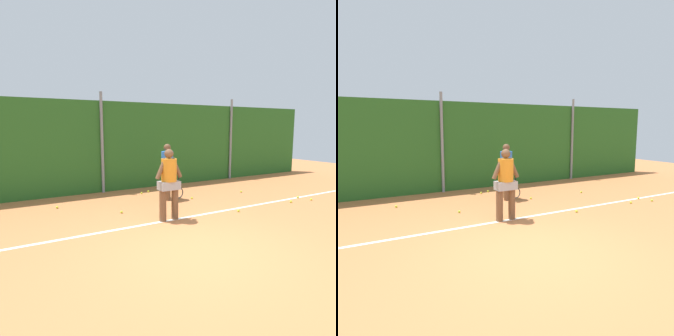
% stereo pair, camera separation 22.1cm
% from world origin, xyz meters
% --- Properties ---
extents(ground_plane, '(30.20, 30.20, 0.00)m').
position_xyz_m(ground_plane, '(0.00, 1.73, 0.00)').
color(ground_plane, '#C67542').
extents(hedge_fence_backdrop, '(19.63, 0.25, 3.10)m').
position_xyz_m(hedge_fence_backdrop, '(0.00, 5.88, 1.55)').
color(hedge_fence_backdrop, '#286023').
rests_on(hedge_fence_backdrop, ground_plane).
extents(fence_post_center, '(0.10, 0.10, 3.39)m').
position_xyz_m(fence_post_center, '(0.00, 5.70, 1.69)').
color(fence_post_center, gray).
rests_on(fence_post_center, ground_plane).
extents(fence_post_right, '(0.10, 0.10, 3.39)m').
position_xyz_m(fence_post_right, '(5.66, 5.70, 1.69)').
color(fence_post_right, gray).
rests_on(fence_post_right, ground_plane).
extents(court_baseline_paint, '(14.35, 0.10, 0.01)m').
position_xyz_m(court_baseline_paint, '(0.00, 1.87, 0.00)').
color(court_baseline_paint, white).
rests_on(court_baseline_paint, ground_plane).
extents(player_foreground_near, '(0.80, 0.37, 1.72)m').
position_xyz_m(player_foreground_near, '(0.40, 1.90, 0.96)').
color(player_foreground_near, brown).
rests_on(player_foreground_near, ground_plane).
extents(player_midcourt, '(0.47, 0.76, 1.72)m').
position_xyz_m(player_midcourt, '(1.43, 3.79, 0.96)').
color(player_midcourt, brown).
rests_on(player_midcourt, ground_plane).
extents(tennis_ball_0, '(0.07, 0.07, 0.07)m').
position_xyz_m(tennis_ball_0, '(2.09, 3.40, 0.03)').
color(tennis_ball_0, '#CCDB33').
rests_on(tennis_ball_0, ground_plane).
extents(tennis_ball_1, '(0.07, 0.07, 0.07)m').
position_xyz_m(tennis_ball_1, '(-1.76, 4.35, 0.03)').
color(tennis_ball_1, '#CCDB33').
rests_on(tennis_ball_1, ground_plane).
extents(tennis_ball_2, '(0.07, 0.07, 0.07)m').
position_xyz_m(tennis_ball_2, '(4.09, 3.33, 0.03)').
color(tennis_ball_2, '#CCDB33').
rests_on(tennis_ball_2, ground_plane).
extents(tennis_ball_4, '(0.07, 0.07, 0.07)m').
position_xyz_m(tennis_ball_4, '(4.38, 1.55, 0.03)').
color(tennis_ball_4, '#CCDB33').
rests_on(tennis_ball_4, ground_plane).
extents(tennis_ball_5, '(0.07, 0.07, 0.07)m').
position_xyz_m(tennis_ball_5, '(1.03, 4.83, 0.03)').
color(tennis_ball_5, '#CCDB33').
rests_on(tennis_ball_5, ground_plane).
extents(tennis_ball_6, '(0.07, 0.07, 0.07)m').
position_xyz_m(tennis_ball_6, '(5.15, 1.42, 0.03)').
color(tennis_ball_6, '#CCDB33').
rests_on(tennis_ball_6, ground_plane).
extents(tennis_ball_7, '(0.07, 0.07, 0.07)m').
position_xyz_m(tennis_ball_7, '(2.35, 1.59, 0.03)').
color(tennis_ball_7, '#CCDB33').
rests_on(tennis_ball_7, ground_plane).
extents(tennis_ball_8, '(0.07, 0.07, 0.07)m').
position_xyz_m(tennis_ball_8, '(5.06, 1.82, 0.03)').
color(tennis_ball_8, '#CCDB33').
rests_on(tennis_ball_8, ground_plane).
extents(tennis_ball_12, '(0.07, 0.07, 0.07)m').
position_xyz_m(tennis_ball_12, '(1.34, 4.95, 0.03)').
color(tennis_ball_12, '#CCDB33').
rests_on(tennis_ball_12, ground_plane).
extents(tennis_ball_13, '(0.07, 0.07, 0.07)m').
position_xyz_m(tennis_ball_13, '(-0.38, 3.02, 0.03)').
color(tennis_ball_13, '#CCDB33').
rests_on(tennis_ball_13, ground_plane).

